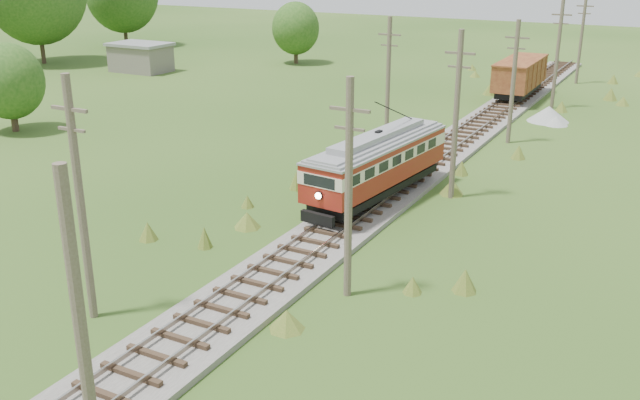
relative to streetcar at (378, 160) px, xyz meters
The scene contains 15 objects.
railbed_main 6.15m from the streetcar, 90.00° to the left, with size 3.60×96.00×0.57m.
streetcar is the anchor object (origin of this frame).
gondola 30.98m from the streetcar, 90.00° to the left, with size 3.04×9.13×3.02m.
gravel_pile 23.92m from the streetcar, 79.75° to the left, with size 3.33×3.53×1.21m.
utility_pole_r_1 23.55m from the streetcar, 82.41° to the right, with size 0.30×0.30×8.80m.
utility_pole_r_2 10.97m from the streetcar, 72.17° to the right, with size 1.60×0.30×8.60m.
utility_pole_r_3 4.77m from the streetcar, 40.57° to the left, with size 1.60×0.30×9.00m.
utility_pole_r_4 16.14m from the streetcar, 79.21° to the left, with size 1.60×0.30×8.40m.
utility_pole_r_5 29.02m from the streetcar, 83.25° to the left, with size 1.60×0.30×8.90m.
utility_pole_r_6 41.91m from the streetcar, 85.62° to the left, with size 1.60×0.30×8.70m.
utility_pole_l_a 16.94m from the streetcar, 104.48° to the right, with size 1.60×0.30×9.00m.
utility_pole_l_b 12.73m from the streetcar, 110.97° to the left, with size 1.60×0.30×8.60m.
tree_mid_a 48.64m from the streetcar, 125.17° to the left, with size 5.46×5.46×7.03m.
tree_mid_c 30.08m from the streetcar, behind, with size 5.04×5.04×6.49m.
shed 48.12m from the streetcar, 146.24° to the left, with size 6.40×4.40×3.10m.
Camera 1 is at (14.26, -4.64, 12.92)m, focal length 40.00 mm.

